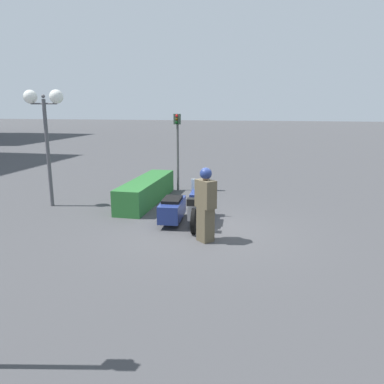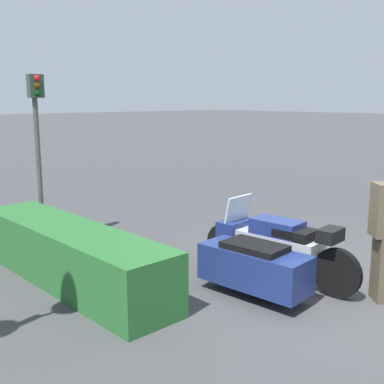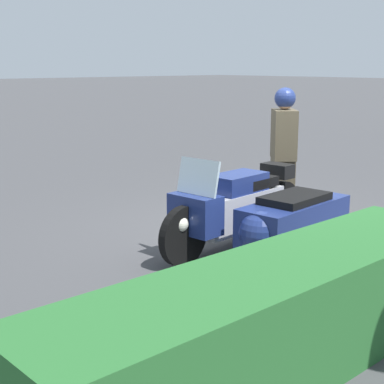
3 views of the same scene
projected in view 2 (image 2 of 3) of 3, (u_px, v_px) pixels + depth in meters
name	position (u px, v px, depth m)	size (l,w,h in m)	color
ground_plane	(326.00, 290.00, 6.67)	(160.00, 160.00, 0.00)	#424244
police_motorcycle	(259.00, 254.00, 6.72)	(2.56, 1.33, 1.17)	black
hedge_bush_curbside	(70.00, 255.00, 6.89)	(4.04, 0.89, 0.82)	#28662D
traffic_light_near	(38.00, 133.00, 8.48)	(0.23, 0.26, 3.03)	#4C4C4C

